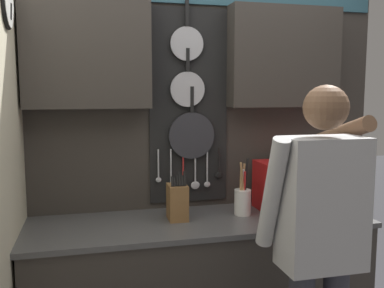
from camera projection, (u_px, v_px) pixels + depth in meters
The scene contains 5 objects.
back_wall_unit at pixel (189, 118), 2.72m from camera, with size 2.57×0.20×2.39m.
microwave at pixel (299, 187), 2.69m from camera, with size 0.48×0.38×0.31m.
knife_block at pixel (177, 202), 2.51m from camera, with size 0.11×0.15×0.29m.
utensil_crock at pixel (243, 199), 2.61m from camera, with size 0.10×0.10×0.35m.
person at pixel (320, 230), 1.99m from camera, with size 0.54×0.64×1.66m.
Camera 1 is at (-0.63, -2.37, 1.63)m, focal length 40.00 mm.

